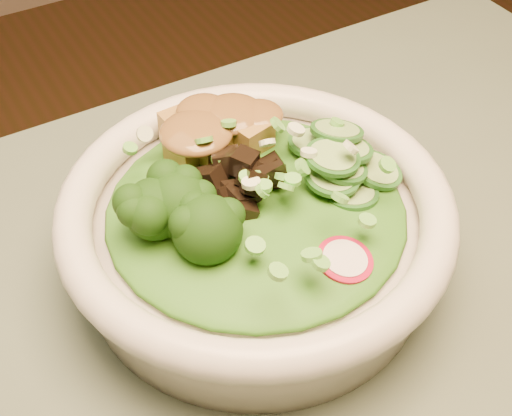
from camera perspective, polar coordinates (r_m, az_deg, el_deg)
salad_bowl at (r=0.47m, az=0.00°, el=-1.67°), size 0.26×0.26×0.07m
lettuce_bed at (r=0.45m, az=0.00°, el=0.09°), size 0.19×0.19×0.02m
broccoli_florets at (r=0.42m, az=-6.84°, el=-1.42°), size 0.09×0.09×0.04m
radish_slices at (r=0.41m, az=4.62°, el=-4.75°), size 0.11×0.07×0.02m
cucumber_slices at (r=0.47m, az=6.65°, el=3.55°), size 0.09×0.09×0.03m
mushroom_heap at (r=0.45m, az=-0.72°, el=2.15°), size 0.09×0.09×0.04m
tofu_cubes at (r=0.48m, az=-3.32°, el=5.40°), size 0.10×0.08×0.03m
peanut_sauce at (r=0.48m, az=-3.38°, el=6.54°), size 0.07×0.05×0.02m
scallion_garnish at (r=0.44m, az=0.00°, el=2.18°), size 0.18×0.18×0.02m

